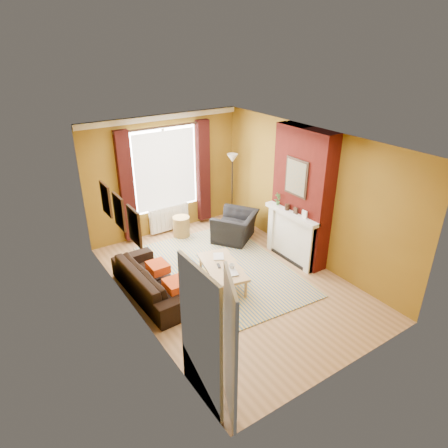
{
  "coord_description": "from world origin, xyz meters",
  "views": [
    {
      "loc": [
        -3.75,
        -5.38,
        4.4
      ],
      "look_at": [
        0.0,
        0.25,
        1.15
      ],
      "focal_mm": 32.0,
      "sensor_mm": 36.0,
      "label": 1
    }
  ],
  "objects": [
    {
      "name": "coffee_table",
      "position": [
        -0.2,
        0.02,
        0.37
      ],
      "size": [
        0.9,
        1.37,
        0.42
      ],
      "rotation": [
        0.0,
        0.0,
        -0.23
      ],
      "color": "tan",
      "rests_on": "ground"
    },
    {
      "name": "sofa",
      "position": [
        -1.42,
        0.45,
        0.3
      ],
      "size": [
        0.89,
        2.1,
        0.6
      ],
      "primitive_type": "imported",
      "rotation": [
        0.0,
        0.0,
        1.61
      ],
      "color": "black",
      "rests_on": "ground"
    },
    {
      "name": "wicker_stool",
      "position": [
        0.12,
        2.25,
        0.25
      ],
      "size": [
        0.46,
        0.46,
        0.5
      ],
      "rotation": [
        0.0,
        0.0,
        0.16
      ],
      "color": "olive",
      "rests_on": "ground"
    },
    {
      "name": "armchair",
      "position": [
        1.09,
        1.42,
        0.33
      ],
      "size": [
        1.33,
        1.3,
        0.66
      ],
      "primitive_type": "imported",
      "rotation": [
        0.0,
        0.0,
        3.76
      ],
      "color": "black",
      "rests_on": "ground"
    },
    {
      "name": "mug",
      "position": [
        -0.12,
        -0.19,
        0.47
      ],
      "size": [
        0.12,
        0.12,
        0.1
      ],
      "primitive_type": "imported",
      "rotation": [
        0.0,
        0.0,
        -0.08
      ],
      "color": "#999999",
      "rests_on": "coffee_table"
    },
    {
      "name": "striped_rug",
      "position": [
        0.05,
        0.44,
        0.01
      ],
      "size": [
        2.8,
        3.72,
        0.02
      ],
      "rotation": [
        0.0,
        0.0,
        -0.07
      ],
      "color": "#345C8F",
      "rests_on": "ground"
    },
    {
      "name": "book_a",
      "position": [
        -0.31,
        -0.24,
        0.43
      ],
      "size": [
        0.31,
        0.36,
        0.03
      ],
      "primitive_type": "imported",
      "rotation": [
        0.0,
        0.0,
        -0.3
      ],
      "color": "#999999",
      "rests_on": "coffee_table"
    },
    {
      "name": "ground",
      "position": [
        0.0,
        0.0,
        0.0
      ],
      "size": [
        5.5,
        5.5,
        0.0
      ],
      "primitive_type": "plane",
      "color": "#946A43",
      "rests_on": "ground"
    },
    {
      "name": "room_walls",
      "position": [
        0.64,
        0.27,
        1.39
      ],
      "size": [
        3.82,
        5.54,
        2.83
      ],
      "color": "#856119",
      "rests_on": "ground"
    },
    {
      "name": "tv_remote",
      "position": [
        -0.26,
        0.03,
        0.43
      ],
      "size": [
        0.1,
        0.16,
        0.02
      ],
      "rotation": [
        0.0,
        0.0,
        -0.35
      ],
      "color": "#262628",
      "rests_on": "coffee_table"
    },
    {
      "name": "floor_lamp",
      "position": [
        1.51,
        2.17,
        1.43
      ],
      "size": [
        0.33,
        0.33,
        1.81
      ],
      "rotation": [
        0.0,
        0.0,
        0.3
      ],
      "color": "black",
      "rests_on": "ground"
    },
    {
      "name": "book_b",
      "position": [
        -0.17,
        0.38,
        0.43
      ],
      "size": [
        0.32,
        0.34,
        0.02
      ],
      "primitive_type": "imported",
      "rotation": [
        0.0,
        0.0,
        -0.53
      ],
      "color": "#999999",
      "rests_on": "coffee_table"
    }
  ]
}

